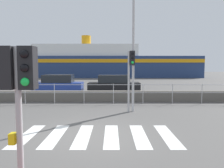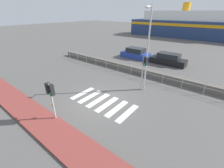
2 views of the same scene
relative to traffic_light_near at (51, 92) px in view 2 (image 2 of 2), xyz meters
The scene contains 11 objects.
ground_plane 3.97m from the traffic_light_near, 78.03° to the left, with size 160.00×160.00×0.00m, color #565451.
sidewalk_brick 2.17m from the traffic_light_near, 45.69° to the right, with size 24.00×1.80×0.12m.
crosswalk 4.04m from the traffic_light_near, 72.93° to the left, with size 4.95×2.40×0.01m.
seawall 10.41m from the traffic_light_near, 86.02° to the left, with size 25.29×0.55×0.66m.
harbor_fence 9.48m from the traffic_light_near, 85.65° to the left, with size 22.80×0.04×1.19m.
traffic_light_near is the anchor object (origin of this frame).
traffic_light_far 7.44m from the traffic_light_near, 71.09° to the left, with size 0.34×0.32×2.95m.
streetlamp 7.72m from the traffic_light_near, 70.07° to the left, with size 0.32×1.01×6.71m.
ferry_boat 40.18m from the traffic_light_near, 90.22° to the left, with size 36.01×6.12×8.20m.
parked_car_blue 15.88m from the traffic_light_near, 101.57° to the left, with size 4.21×1.85×1.47m.
parked_car_black 15.65m from the traffic_light_near, 83.87° to the left, with size 4.47×1.70×1.45m.
Camera 2 is at (6.85, -7.16, 6.26)m, focal length 24.00 mm.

